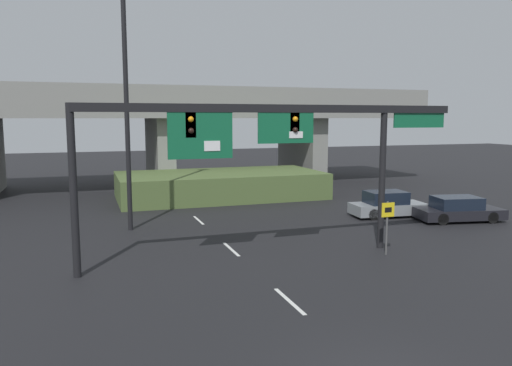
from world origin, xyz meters
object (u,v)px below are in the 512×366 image
(speed_limit_sign, at_px, (387,220))
(parked_sedan_mid_right, at_px, (458,210))
(highway_light_pole_near, at_px, (125,56))
(signal_gantry, at_px, (266,135))
(parked_sedan_near_right, at_px, (387,205))

(speed_limit_sign, relative_size, parked_sedan_mid_right, 0.46)
(highway_light_pole_near, distance_m, parked_sedan_mid_right, 19.69)
(signal_gantry, height_order, parked_sedan_near_right, signal_gantry)
(speed_limit_sign, distance_m, parked_sedan_mid_right, 9.07)
(highway_light_pole_near, distance_m, parked_sedan_near_right, 16.70)
(highway_light_pole_near, height_order, parked_sedan_near_right, highway_light_pole_near)
(signal_gantry, relative_size, highway_light_pole_near, 0.95)
(parked_sedan_near_right, bearing_deg, highway_light_pole_near, -179.44)
(speed_limit_sign, relative_size, highway_light_pole_near, 0.14)
(speed_limit_sign, bearing_deg, parked_sedan_near_right, 56.18)
(signal_gantry, height_order, speed_limit_sign, signal_gantry)
(highway_light_pole_near, height_order, parked_sedan_mid_right, highway_light_pole_near)
(signal_gantry, bearing_deg, highway_light_pole_near, 123.32)
(parked_sedan_near_right, bearing_deg, parked_sedan_mid_right, -33.94)
(signal_gantry, relative_size, speed_limit_sign, 7.04)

